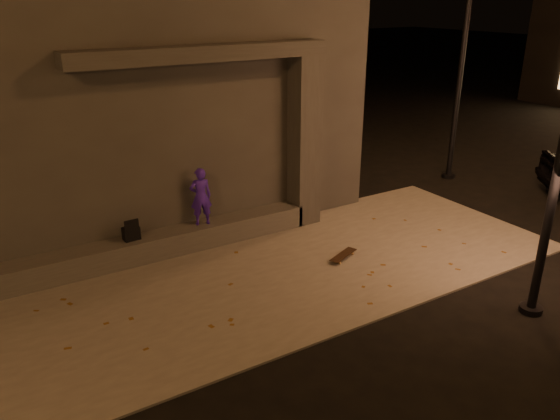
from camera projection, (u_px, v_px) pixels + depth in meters
ground at (345, 324)px, 8.45m from camera, size 120.00×120.00×0.00m
sidewalk at (279, 271)px, 10.03m from camera, size 11.00×4.40×0.04m
building at (136, 98)px, 12.16m from camera, size 9.00×5.10×5.22m
ledge at (166, 243)px, 10.60m from camera, size 6.00×0.55×0.45m
column at (304, 142)px, 11.57m from camera, size 0.55×0.55×3.60m
canopy at (203, 53)px, 9.83m from camera, size 5.00×0.70×0.28m
skateboarder at (201, 197)px, 10.68m from camera, size 0.47×0.36×1.16m
backpack at (131, 232)px, 10.15m from camera, size 0.31×0.21×0.42m
skateboard at (343, 255)px, 10.45m from camera, size 0.74×0.45×0.08m
street_lamp_2 at (468, 9)px, 13.58m from camera, size 0.36×0.36×7.82m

